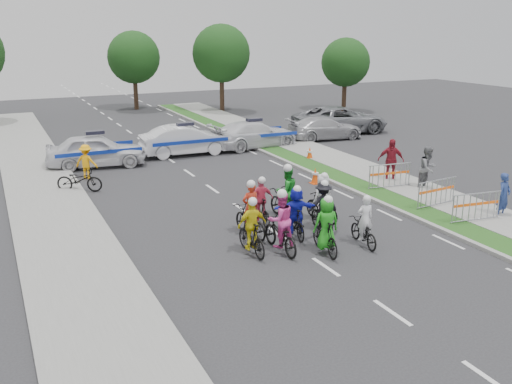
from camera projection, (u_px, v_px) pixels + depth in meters
name	position (u px, v px, depth m)	size (l,w,h in m)	color
ground	(326.00, 267.00, 16.35)	(90.00, 90.00, 0.00)	#28282B
curb_right	(368.00, 197.00, 22.77)	(0.20, 60.00, 0.12)	gray
grass_strip	(382.00, 195.00, 23.06)	(1.20, 60.00, 0.11)	#274716
sidewalk_right	(417.00, 190.00, 23.79)	(2.40, 60.00, 0.13)	gray
sidewalk_left	(66.00, 243.00, 17.99)	(3.00, 60.00, 0.13)	gray
rider_0	(364.00, 228.00, 17.83)	(0.79, 1.70, 1.67)	black
rider_1	(326.00, 231.00, 17.15)	(0.84, 1.82, 1.86)	black
rider_2	(280.00, 229.00, 17.28)	(0.84, 1.98, 2.01)	black
rider_3	(252.00, 232.00, 17.08)	(0.93, 1.75, 1.83)	black
rider_4	(322.00, 211.00, 19.00)	(1.08, 1.84, 1.81)	black
rider_5	(296.00, 215.00, 18.46)	(1.47, 1.75, 1.78)	black
rider_6	(250.00, 217.00, 18.63)	(0.83, 1.94, 1.92)	black
rider_7	(322.00, 202.00, 20.01)	(0.81, 1.76, 1.79)	black
rider_8	(286.00, 199.00, 20.22)	(0.92, 2.06, 2.04)	black
rider_9	(261.00, 206.00, 19.69)	(0.90, 1.68, 1.73)	black
police_car_0	(96.00, 150.00, 27.78)	(1.90, 4.73, 1.61)	silver
police_car_1	(186.00, 140.00, 30.34)	(1.67, 4.78, 1.58)	silver
police_car_2	(254.00, 134.00, 32.19)	(2.10, 5.18, 1.50)	silver
civilian_sedan	(325.00, 128.00, 34.53)	(1.89, 4.65, 1.35)	#ACACB1
civilian_suv	(341.00, 120.00, 36.61)	(2.83, 6.13, 1.70)	slate
spectator_0	(504.00, 196.00, 20.35)	(0.60, 0.39, 1.65)	navy
spectator_1	(428.00, 168.00, 23.76)	(0.90, 0.70, 1.86)	slate
spectator_2	(391.00, 160.00, 25.02)	(1.13, 0.47, 1.93)	maroon
marshal_hiviz	(86.00, 162.00, 25.57)	(1.01, 0.58, 1.56)	#FFAB0D
barrier_0	(476.00, 208.00, 19.79)	(2.00, 0.50, 1.12)	#A5A8AD
barrier_1	(436.00, 194.00, 21.47)	(2.00, 0.50, 1.12)	#A5A8AD
barrier_2	(390.00, 177.00, 23.90)	(2.00, 0.50, 1.12)	#A5A8AD
cone_0	(315.00, 176.00, 24.91)	(0.40, 0.40, 0.70)	#F24C0C
cone_1	(310.00, 154.00, 29.23)	(0.40, 0.40, 0.70)	#F24C0C
parked_bike	(79.00, 180.00, 23.66)	(0.67, 1.91, 1.01)	black
tree_1	(221.00, 54.00, 44.79)	(4.55, 4.55, 6.82)	#382619
tree_2	(346.00, 62.00, 45.22)	(3.85, 3.85, 5.77)	#382619
tree_4	(134.00, 57.00, 45.88)	(4.20, 4.20, 6.30)	#382619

